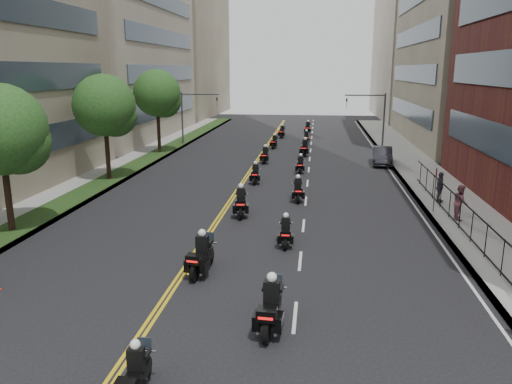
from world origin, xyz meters
TOP-DOWN VIEW (x-y plane):
  - sidewalk_right at (12.00, 25.00)m, footprint 4.00×90.00m
  - sidewalk_left at (-12.00, 25.00)m, footprint 4.00×90.00m
  - grass_strip at (-11.20, 25.00)m, footprint 2.00×90.00m
  - building_right_tan at (21.48, 48.00)m, footprint 15.11×28.00m
  - building_right_far at (21.50, 78.00)m, footprint 15.00×28.00m
  - building_left_far at (-22.00, 78.00)m, footprint 16.00×28.00m
  - iron_fence at (11.00, 12.00)m, footprint 0.05×28.00m
  - street_trees at (-11.05, 18.61)m, footprint 4.40×38.40m
  - traffic_signal_right at (9.54, 42.00)m, footprint 4.09×0.20m
  - traffic_signal_left at (-9.54, 42.00)m, footprint 4.09×0.20m
  - motorcycle_0 at (-0.53, 0.34)m, footprint 0.48×2.09m
  - motorcycle_1 at (2.48, 4.07)m, footprint 0.64×2.54m
  - motorcycle_2 at (-0.66, 8.14)m, footprint 0.73×2.47m
  - motorcycle_3 at (2.45, 11.88)m, footprint 0.51×2.09m
  - motorcycle_4 at (-0.32, 16.38)m, footprint 0.73×2.48m
  - motorcycle_5 at (2.70, 20.03)m, footprint 0.58×2.24m
  - motorcycle_6 at (-0.52, 24.62)m, footprint 0.53×2.16m
  - motorcycle_7 at (2.56, 28.70)m, footprint 0.48×2.08m
  - motorcycle_8 at (-0.64, 32.57)m, footprint 0.52×2.20m
  - motorcycle_9 at (2.70, 36.61)m, footprint 0.70×2.41m
  - motorcycle_10 at (-0.55, 40.97)m, footprint 0.60×2.09m
  - motorcycle_11 at (2.66, 44.60)m, footprint 0.52×2.13m
  - motorcycle_12 at (-0.32, 49.19)m, footprint 0.61×2.23m
  - motorcycle_13 at (2.64, 52.99)m, footprint 0.57×2.40m
  - parked_sedan at (9.40, 33.13)m, footprint 1.99×4.65m
  - pedestrian_b at (11.44, 16.67)m, footprint 0.75×0.95m
  - pedestrian_c at (11.20, 20.23)m, footprint 0.93×1.16m

SIDE VIEW (x-z plane):
  - sidewalk_right at x=12.00m, z-range 0.00..0.15m
  - sidewalk_left at x=-12.00m, z-range 0.00..0.15m
  - grass_strip at x=-11.20m, z-range 0.15..0.19m
  - motorcycle_7 at x=2.56m, z-range -0.16..1.37m
  - motorcycle_3 at x=2.45m, z-range -0.16..1.38m
  - motorcycle_0 at x=-0.53m, z-range -0.16..1.38m
  - motorcycle_10 at x=-0.55m, z-range -0.16..1.38m
  - motorcycle_11 at x=2.66m, z-range -0.17..1.41m
  - motorcycle_6 at x=-0.52m, z-range -0.17..1.43m
  - motorcycle_8 at x=-0.64m, z-range -0.17..1.45m
  - motorcycle_12 at x=-0.32m, z-range -0.17..1.47m
  - motorcycle_5 at x=2.70m, z-range -0.17..1.48m
  - motorcycle_13 at x=2.64m, z-range -0.19..1.58m
  - motorcycle_9 at x=2.70m, z-range -0.19..1.59m
  - motorcycle_2 at x=-0.66m, z-range -0.19..1.64m
  - motorcycle_4 at x=-0.32m, z-range -0.19..1.64m
  - motorcycle_1 at x=2.48m, z-range -0.20..1.68m
  - parked_sedan at x=9.40m, z-range 0.00..1.49m
  - iron_fence at x=11.00m, z-range 0.15..1.65m
  - pedestrian_c at x=11.20m, z-range 0.15..1.99m
  - pedestrian_b at x=11.44m, z-range 0.15..2.03m
  - traffic_signal_right at x=9.54m, z-range 0.90..6.50m
  - traffic_signal_left at x=-9.54m, z-range 0.90..6.50m
  - street_trees at x=-11.05m, z-range 1.14..9.12m
  - building_right_far at x=21.50m, z-range 0.00..26.00m
  - building_left_far at x=-22.00m, z-range 0.00..26.00m
  - building_right_tan at x=21.48m, z-range 0.00..30.00m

